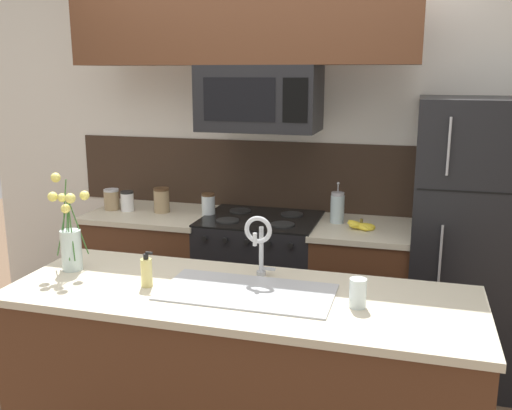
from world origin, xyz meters
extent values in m
cube|color=silver|center=(0.30, 1.28, 1.30)|extent=(5.20, 0.10, 2.60)
cube|color=#332319|center=(0.00, 1.22, 1.15)|extent=(2.96, 0.01, 0.48)
cube|color=#4C2B19|center=(-0.78, 0.90, 0.44)|extent=(0.81, 0.62, 0.88)
cube|color=beige|center=(-0.78, 0.90, 0.89)|extent=(0.84, 0.65, 0.03)
cube|color=#4C2B19|center=(0.67, 0.90, 0.44)|extent=(0.58, 0.62, 0.88)
cube|color=beige|center=(0.67, 0.90, 0.89)|extent=(0.61, 0.65, 0.03)
cube|color=black|center=(0.00, 0.90, 0.46)|extent=(0.76, 0.62, 0.91)
cube|color=black|center=(0.00, 0.90, 0.92)|extent=(0.76, 0.62, 0.01)
cylinder|color=black|center=(-0.18, 0.76, 0.93)|extent=(0.15, 0.15, 0.01)
cylinder|color=black|center=(0.18, 0.76, 0.93)|extent=(0.15, 0.15, 0.01)
cylinder|color=black|center=(-0.18, 1.04, 0.93)|extent=(0.15, 0.15, 0.01)
cylinder|color=black|center=(0.18, 1.04, 0.93)|extent=(0.15, 0.15, 0.01)
cylinder|color=black|center=(-0.27, 0.58, 0.85)|extent=(0.03, 0.02, 0.03)
cylinder|color=black|center=(-0.14, 0.58, 0.85)|extent=(0.03, 0.02, 0.03)
cylinder|color=black|center=(0.00, 0.58, 0.85)|extent=(0.03, 0.02, 0.03)
cylinder|color=black|center=(0.14, 0.58, 0.85)|extent=(0.03, 0.02, 0.03)
cylinder|color=black|center=(0.27, 0.58, 0.85)|extent=(0.03, 0.02, 0.03)
cube|color=black|center=(0.00, 0.88, 1.70)|extent=(0.74, 0.40, 0.40)
cube|color=black|center=(-0.07, 0.68, 1.70)|extent=(0.45, 0.00, 0.26)
cube|color=black|center=(0.27, 0.68, 1.70)|extent=(0.15, 0.00, 0.26)
cube|color=#4C2B19|center=(-0.11, 0.85, 2.20)|extent=(2.15, 0.34, 0.60)
cube|color=black|center=(1.37, 0.92, 0.86)|extent=(0.82, 0.72, 1.72)
cube|color=black|center=(1.37, 0.56, 1.24)|extent=(0.78, 0.00, 0.01)
cylinder|color=#99999E|center=(1.13, 0.54, 1.48)|extent=(0.01, 0.01, 0.31)
cylinder|color=#99999E|center=(1.13, 0.54, 0.72)|extent=(0.01, 0.01, 0.65)
cylinder|color=#997F5B|center=(-1.09, 0.89, 0.98)|extent=(0.11, 0.11, 0.13)
cylinder|color=#B2B2B7|center=(-1.09, 0.89, 1.05)|extent=(0.11, 0.11, 0.01)
cylinder|color=silver|center=(-0.96, 0.88, 0.97)|extent=(0.09, 0.09, 0.13)
cylinder|color=black|center=(-0.96, 0.88, 1.04)|extent=(0.09, 0.09, 0.01)
cylinder|color=#997F5B|center=(-0.71, 0.91, 0.99)|extent=(0.11, 0.11, 0.15)
cylinder|color=#4C331E|center=(-0.71, 0.91, 1.07)|extent=(0.11, 0.11, 0.02)
cylinder|color=silver|center=(-0.37, 0.91, 0.98)|extent=(0.09, 0.09, 0.14)
cylinder|color=#4C331E|center=(-0.37, 0.91, 1.06)|extent=(0.09, 0.09, 0.02)
ellipsoid|color=yellow|center=(0.65, 0.83, 0.93)|extent=(0.16, 0.14, 0.05)
ellipsoid|color=yellow|center=(0.65, 0.85, 0.93)|extent=(0.17, 0.10, 0.07)
ellipsoid|color=yellow|center=(0.66, 0.83, 0.93)|extent=(0.18, 0.05, 0.06)
ellipsoid|color=yellow|center=(0.67, 0.85, 0.93)|extent=(0.18, 0.06, 0.07)
ellipsoid|color=yellow|center=(0.67, 0.83, 0.93)|extent=(0.17, 0.10, 0.05)
ellipsoid|color=yellow|center=(0.68, 0.85, 0.93)|extent=(0.15, 0.14, 0.06)
cylinder|color=brown|center=(0.66, 0.84, 0.96)|extent=(0.02, 0.02, 0.03)
cylinder|color=silver|center=(0.50, 0.96, 1.00)|extent=(0.09, 0.09, 0.18)
cylinder|color=#A3A3AA|center=(0.50, 0.96, 1.10)|extent=(0.08, 0.08, 0.02)
cylinder|color=#A3A3AA|center=(0.50, 0.96, 1.14)|extent=(0.01, 0.01, 0.05)
sphere|color=#A3A3AA|center=(0.50, 0.96, 1.17)|extent=(0.02, 0.02, 0.02)
cube|color=#4C2B19|center=(0.25, -0.35, 0.44)|extent=(2.07, 0.71, 0.88)
cube|color=beige|center=(0.25, -0.35, 0.89)|extent=(2.10, 0.74, 0.03)
cube|color=#ADAFB5|center=(0.28, -0.35, 0.91)|extent=(0.76, 0.39, 0.01)
cube|color=#ADAFB5|center=(0.11, -0.35, 0.84)|extent=(0.30, 0.30, 0.15)
cube|color=#ADAFB5|center=(0.46, -0.35, 0.84)|extent=(0.30, 0.30, 0.15)
cylinder|color=#B7BABF|center=(0.28, -0.12, 0.92)|extent=(0.04, 0.04, 0.02)
cylinder|color=#B7BABF|center=(0.28, -0.12, 1.04)|extent=(0.02, 0.02, 0.22)
torus|color=#B7BABF|center=(0.28, -0.17, 1.15)|extent=(0.13, 0.02, 0.13)
cylinder|color=#B7BABF|center=(0.28, -0.23, 1.12)|extent=(0.02, 0.02, 0.06)
cube|color=#B7BABF|center=(0.32, -0.12, 0.95)|extent=(0.07, 0.01, 0.01)
cylinder|color=#DBCC75|center=(-0.18, -0.40, 0.98)|extent=(0.05, 0.05, 0.13)
cylinder|color=black|center=(-0.18, -0.40, 1.05)|extent=(0.02, 0.02, 0.02)
cube|color=black|center=(-0.16, -0.40, 1.07)|extent=(0.03, 0.01, 0.01)
cylinder|color=silver|center=(0.77, -0.38, 0.97)|extent=(0.07, 0.07, 0.12)
cylinder|color=silver|center=(-0.63, -0.29, 1.01)|extent=(0.10, 0.10, 0.20)
cylinder|color=silver|center=(-0.63, -0.29, 0.95)|extent=(0.09, 0.09, 0.06)
cylinder|color=#386B2D|center=(-0.68, -0.29, 1.12)|extent=(0.09, 0.01, 0.29)
sphere|color=#EFE066|center=(-0.72, -0.29, 1.27)|extent=(0.05, 0.05, 0.05)
cylinder|color=#386B2D|center=(-0.67, -0.29, 1.17)|extent=(0.07, 0.02, 0.39)
sphere|color=#EFE066|center=(-0.70, -0.28, 1.37)|extent=(0.05, 0.05, 0.05)
cylinder|color=#386B2D|center=(-0.65, -0.29, 1.12)|extent=(0.03, 0.01, 0.30)
sphere|color=#EFE066|center=(-0.66, -0.29, 1.27)|extent=(0.04, 0.04, 0.04)
cylinder|color=#386B2D|center=(-0.61, -0.32, 1.13)|extent=(0.05, 0.05, 0.31)
sphere|color=#EFE066|center=(-0.59, -0.34, 1.28)|extent=(0.05, 0.05, 0.05)
cylinder|color=#386B2D|center=(-0.63, -0.32, 1.10)|extent=(0.02, 0.05, 0.26)
sphere|color=#EFE066|center=(-0.62, -0.34, 1.23)|extent=(0.04, 0.04, 0.04)
cylinder|color=#386B2D|center=(-0.61, -0.26, 1.12)|extent=(0.06, 0.07, 0.30)
sphere|color=#EFE066|center=(-0.58, -0.23, 1.27)|extent=(0.05, 0.05, 0.05)
camera|label=1|loc=(0.96, -2.61, 1.86)|focal=40.00mm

